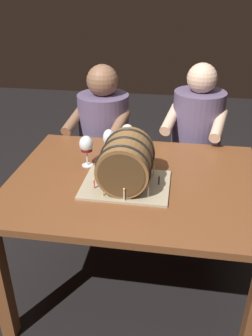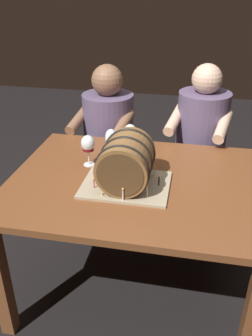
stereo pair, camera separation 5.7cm
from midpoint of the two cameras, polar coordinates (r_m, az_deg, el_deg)
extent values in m
plane|color=black|center=(2.29, 2.06, -18.01)|extent=(8.00, 8.00, 0.00)
cube|color=brown|center=(1.84, 2.44, -2.33)|extent=(1.30, 1.00, 0.03)
cube|color=brown|center=(1.91, -18.59, -16.71)|extent=(0.07, 0.07, 0.70)
cube|color=brown|center=(1.76, 20.41, -21.87)|extent=(0.07, 0.07, 0.70)
cube|color=brown|center=(2.53, -9.43, -3.22)|extent=(0.07, 0.07, 0.70)
cube|color=brown|center=(2.42, 17.90, -5.92)|extent=(0.07, 0.07, 0.70)
cube|color=tan|center=(1.78, 0.93, -2.68)|extent=(0.43, 0.33, 0.01)
cylinder|color=brown|center=(1.71, 0.96, 1.05)|extent=(0.25, 0.29, 0.25)
cylinder|color=#4F371E|center=(1.59, 0.03, -1.29)|extent=(0.22, 0.00, 0.22)
cylinder|color=#4F371E|center=(1.84, 1.77, 3.07)|extent=(0.22, 0.00, 0.22)
torus|color=black|center=(1.63, 0.35, -0.48)|extent=(0.26, 0.01, 0.26)
torus|color=black|center=(1.71, 0.96, 1.05)|extent=(0.26, 0.01, 0.26)
torus|color=black|center=(1.80, 1.51, 2.43)|extent=(0.26, 0.01, 0.26)
cylinder|color=black|center=(1.76, 6.23, -2.12)|extent=(0.01, 0.01, 0.05)
sphere|color=#F9C64C|center=(1.74, 6.27, -1.31)|extent=(0.01, 0.01, 0.01)
cylinder|color=silver|center=(1.83, 5.43, -0.75)|extent=(0.01, 0.01, 0.05)
sphere|color=#F9C64C|center=(1.81, 5.48, 0.12)|extent=(0.01, 0.01, 0.01)
cylinder|color=#EAD666|center=(1.88, 2.67, 0.38)|extent=(0.01, 0.01, 0.05)
sphere|color=#F9C64C|center=(1.87, 2.69, 1.29)|extent=(0.01, 0.01, 0.01)
cylinder|color=#D64C47|center=(1.88, -1.23, 0.23)|extent=(0.01, 0.01, 0.04)
sphere|color=#F9C64C|center=(1.87, -1.24, 0.99)|extent=(0.01, 0.01, 0.01)
cylinder|color=black|center=(1.84, -3.38, -0.52)|extent=(0.01, 0.01, 0.05)
sphere|color=#F9C64C|center=(1.82, -3.41, 0.31)|extent=(0.01, 0.01, 0.01)
cylinder|color=#D64C47|center=(1.73, -4.21, -2.53)|extent=(0.01, 0.01, 0.04)
sphere|color=#F9C64C|center=(1.72, -4.24, -1.71)|extent=(0.01, 0.01, 0.01)
cylinder|color=#EAD666|center=(1.67, -2.87, -3.71)|extent=(0.01, 0.01, 0.05)
sphere|color=#F9C64C|center=(1.66, -2.89, -2.87)|extent=(0.01, 0.01, 0.01)
cylinder|color=silver|center=(1.63, 0.52, -4.40)|extent=(0.01, 0.01, 0.05)
sphere|color=#F9C64C|center=(1.61, 0.52, -3.40)|extent=(0.01, 0.01, 0.01)
cylinder|color=silver|center=(1.66, 4.41, -3.90)|extent=(0.01, 0.01, 0.05)
sphere|color=#F9C64C|center=(1.64, 4.45, -2.94)|extent=(0.01, 0.01, 0.01)
cylinder|color=white|center=(2.06, -1.55, 1.80)|extent=(0.07, 0.07, 0.00)
cylinder|color=white|center=(2.04, -1.57, 2.72)|extent=(0.01, 0.01, 0.07)
ellipsoid|color=white|center=(2.01, -1.60, 4.91)|extent=(0.07, 0.07, 0.10)
cylinder|color=beige|center=(2.02, -1.59, 4.19)|extent=(0.05, 0.05, 0.04)
cylinder|color=white|center=(2.14, 1.42, 2.86)|extent=(0.07, 0.07, 0.00)
cylinder|color=white|center=(2.12, 1.43, 3.72)|extent=(0.01, 0.01, 0.07)
ellipsoid|color=white|center=(2.09, 1.46, 5.76)|extent=(0.08, 0.08, 0.10)
cylinder|color=white|center=(1.98, -5.10, 0.56)|extent=(0.06, 0.06, 0.00)
cylinder|color=white|center=(1.96, -5.15, 1.68)|extent=(0.01, 0.01, 0.08)
ellipsoid|color=white|center=(1.93, -5.26, 3.97)|extent=(0.08, 0.08, 0.09)
cylinder|color=maroon|center=(1.94, -5.23, 3.28)|extent=(0.06, 0.06, 0.03)
cube|color=#372D40|center=(2.78, -2.01, -2.76)|extent=(0.34, 0.32, 0.45)
cylinder|color=#5B4C6B|center=(2.57, -2.18, 6.35)|extent=(0.41, 0.41, 0.50)
sphere|color=brown|center=(2.46, -2.33, 13.84)|extent=(0.21, 0.21, 0.21)
cylinder|color=brown|center=(2.36, 0.21, 6.95)|extent=(0.11, 0.32, 0.14)
cylinder|color=brown|center=(2.48, -6.87, 7.81)|extent=(0.11, 0.32, 0.14)
cube|color=#372D40|center=(2.73, 11.52, -4.07)|extent=(0.34, 0.32, 0.45)
cylinder|color=#5B4C6B|center=(2.50, 12.61, 5.65)|extent=(0.41, 0.41, 0.55)
sphere|color=beige|center=(2.39, 13.53, 13.68)|extent=(0.19, 0.19, 0.19)
cylinder|color=beige|center=(2.31, 15.94, 6.47)|extent=(0.13, 0.32, 0.14)
cylinder|color=beige|center=(2.36, 8.56, 7.73)|extent=(0.13, 0.32, 0.14)
camera|label=1|loc=(0.03, -89.05, 0.51)|focal=38.07mm
camera|label=2|loc=(0.03, 90.95, -0.51)|focal=38.07mm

